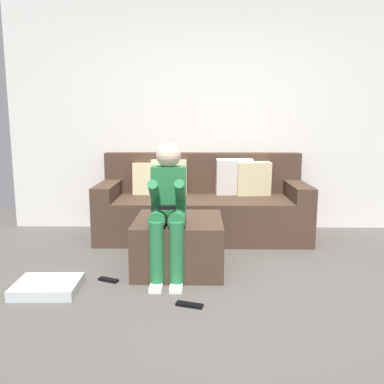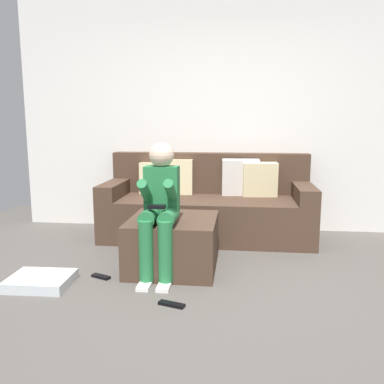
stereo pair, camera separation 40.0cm
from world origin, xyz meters
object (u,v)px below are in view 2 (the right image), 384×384
at_px(couch_sectional, 208,206).
at_px(remote_by_storage_bin, 101,277).
at_px(ottoman, 173,243).
at_px(person_seated, 159,205).
at_px(storage_bin, 40,281).
at_px(remote_near_ottoman, 172,304).

height_order(couch_sectional, remote_by_storage_bin, couch_sectional).
bearing_deg(couch_sectional, ottoman, -101.57).
xyz_separation_m(person_seated, storage_bin, (-0.91, -0.32, -0.57)).
xyz_separation_m(couch_sectional, storage_bin, (-1.21, -1.61, -0.31)).
distance_m(person_seated, remote_by_storage_bin, 0.78).
bearing_deg(person_seated, remote_near_ottoman, -71.08).
relative_size(ottoman, remote_near_ottoman, 3.97).
bearing_deg(person_seated, ottoman, 70.17).
bearing_deg(couch_sectional, remote_by_storage_bin, -119.42).
xyz_separation_m(ottoman, storage_bin, (-0.99, -0.53, -0.19)).
xyz_separation_m(ottoman, remote_near_ottoman, (0.11, -0.77, -0.22)).
bearing_deg(couch_sectional, storage_bin, -126.89).
bearing_deg(storage_bin, ottoman, 28.15).
bearing_deg(remote_by_storage_bin, remote_near_ottoman, -10.07).
distance_m(ottoman, remote_near_ottoman, 0.80).
bearing_deg(couch_sectional, remote_near_ottoman, -93.35).
height_order(couch_sectional, person_seated, person_seated).
bearing_deg(storage_bin, remote_by_storage_bin, 27.21).
bearing_deg(person_seated, couch_sectional, 77.04).
distance_m(couch_sectional, person_seated, 1.36).
distance_m(ottoman, storage_bin, 1.14).
height_order(person_seated, remote_by_storage_bin, person_seated).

